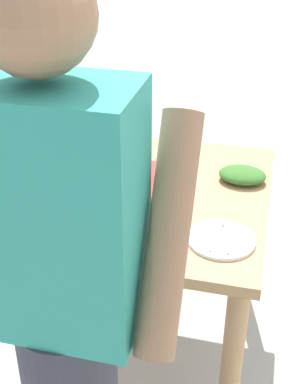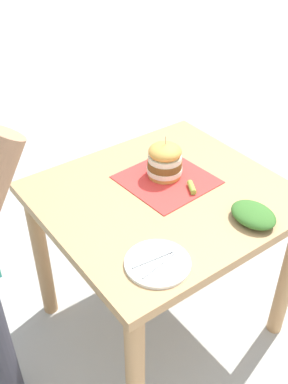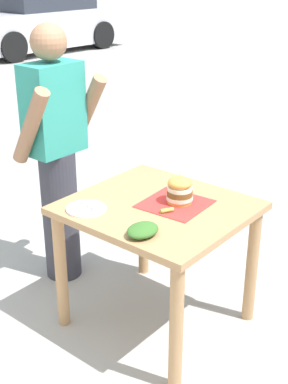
# 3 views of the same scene
# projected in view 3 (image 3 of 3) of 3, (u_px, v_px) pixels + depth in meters

# --- Properties ---
(ground_plane) EXTENTS (80.00, 80.00, 0.00)m
(ground_plane) POSITION_uv_depth(u_px,v_px,m) (157.00, 320.00, 3.27)
(ground_plane) COLOR #ADAAA3
(patio_table) EXTENTS (0.87, 0.95, 0.78)m
(patio_table) POSITION_uv_depth(u_px,v_px,m) (158.00, 227.00, 3.01)
(patio_table) COLOR tan
(patio_table) RESTS_ON ground
(serving_paper) EXTENTS (0.36, 0.36, 0.00)m
(serving_paper) POSITION_uv_depth(u_px,v_px,m) (175.00, 204.00, 2.96)
(serving_paper) COLOR red
(serving_paper) RESTS_ON patio_table
(sandwich) EXTENTS (0.15, 0.15, 0.19)m
(sandwich) POSITION_uv_depth(u_px,v_px,m) (180.00, 190.00, 2.95)
(sandwich) COLOR gold
(sandwich) RESTS_ON serving_paper
(pickle_spear) EXTENTS (0.08, 0.06, 0.02)m
(pickle_spear) POSITION_uv_depth(u_px,v_px,m) (167.00, 210.00, 2.85)
(pickle_spear) COLOR #8EA83D
(pickle_spear) RESTS_ON serving_paper
(side_plate_with_forks) EXTENTS (0.22, 0.22, 0.02)m
(side_plate_with_forks) POSITION_uv_depth(u_px,v_px,m) (86.00, 209.00, 2.90)
(side_plate_with_forks) COLOR white
(side_plate_with_forks) RESTS_ON patio_table
(side_salad) EXTENTS (0.18, 0.14, 0.05)m
(side_salad) POSITION_uv_depth(u_px,v_px,m) (143.00, 230.00, 2.62)
(side_salad) COLOR #386B28
(side_salad) RESTS_ON patio_table
(diner_across_table) EXTENTS (0.55, 0.35, 1.69)m
(diner_across_table) POSITION_uv_depth(u_px,v_px,m) (57.00, 154.00, 3.40)
(diner_across_table) COLOR #33333D
(diner_across_table) RESTS_ON ground
(parked_car_near_curb) EXTENTS (4.27, 1.98, 1.60)m
(parked_car_near_curb) POSITION_uv_depth(u_px,v_px,m) (38.00, 19.00, 12.48)
(parked_car_near_curb) COLOR silver
(parked_car_near_curb) RESTS_ON ground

